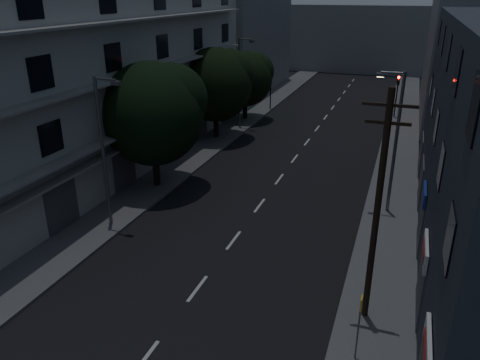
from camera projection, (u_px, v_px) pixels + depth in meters
The scene contains 18 objects.
ground at pixel (296, 157), 36.48m from camera, with size 160.00×160.00×0.00m, color black.
sidewalk_left at pixel (208, 146), 38.79m from camera, with size 3.00×90.00×0.15m, color #565659.
sidewalk_right at pixel (397, 167), 34.11m from camera, with size 3.00×90.00×0.15m, color #565659.
lane_markings at pixel (312, 135), 41.93m from camera, with size 0.15×60.50×0.01m.
building_left at pixel (103, 71), 31.48m from camera, with size 7.00×36.00×14.00m.
building_far_left at pixel (247, 26), 57.27m from camera, with size 6.00×20.00×16.00m, color slate.
building_far_right at pixel (462, 52), 45.11m from camera, with size 6.00×20.00×13.00m, color slate.
building_far_end at pixel (364, 38), 73.84m from camera, with size 24.00×8.00×10.00m, color slate.
tree_near at pixel (153, 110), 29.02m from camera, with size 6.49×6.49×8.00m.
tree_mid at pixel (216, 82), 39.22m from camera, with size 6.19×6.19×7.62m.
tree_far at pixel (246, 77), 45.35m from camera, with size 5.30×5.30×6.56m.
traffic_signal_far_right at pixel (398, 88), 46.27m from camera, with size 0.28×0.37×4.10m.
traffic_signal_far_left at pixel (271, 81), 49.72m from camera, with size 0.28×0.37×4.10m.
street_lamp_left_near at pixel (104, 146), 24.11m from camera, with size 1.51×0.25×8.00m.
street_lamp_right at pixel (394, 137), 25.61m from camera, with size 1.51×0.25×8.00m.
street_lamp_left_far at pixel (240, 78), 42.55m from camera, with size 1.51×0.25×8.00m.
utility_pole at pixel (378, 207), 16.71m from camera, with size 1.80×0.24×9.00m.
bus_stop_sign at pixel (360, 317), 15.66m from camera, with size 0.06×0.35×2.52m.
Camera 1 is at (7.50, -8.94, 12.04)m, focal length 35.00 mm.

